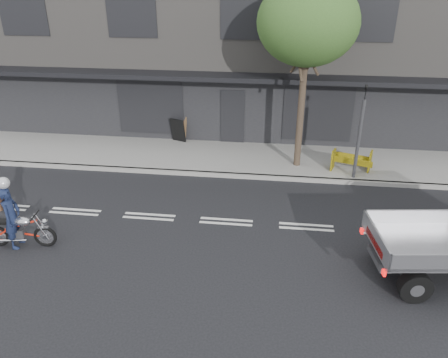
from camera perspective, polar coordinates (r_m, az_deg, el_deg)
ground at (r=13.28m, az=0.28°, el=-5.60°), size 80.00×80.00×0.00m
sidewalk at (r=17.41m, az=2.15°, el=2.71°), size 32.00×3.20×0.15m
kerb at (r=15.96m, az=1.62°, el=0.45°), size 32.00×0.20×0.15m
building_main at (r=22.76m, az=3.92°, el=18.52°), size 26.00×10.00×8.00m
street_tree at (r=15.54m, az=10.90°, el=19.38°), size 3.40×3.40×6.74m
traffic_light_pole at (r=15.78m, az=17.22°, el=5.16°), size 0.12×0.12×3.50m
motorcycle at (r=13.18m, az=-25.09°, el=-6.02°), size 1.95×0.57×1.00m
rider at (r=13.08m, az=-25.96°, el=-4.54°), size 0.49×0.69×1.79m
construction_barrier at (r=16.54m, az=16.41°, el=2.10°), size 1.53×0.99×0.80m
sandwich_board at (r=18.81m, az=-6.03°, el=6.34°), size 0.76×0.63×1.03m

